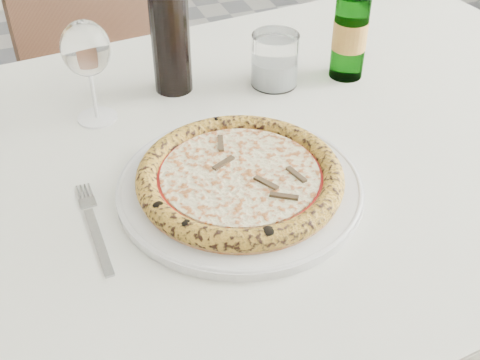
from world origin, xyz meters
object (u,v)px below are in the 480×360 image
(plate, at_px, (240,186))
(beer_bottle, at_px, (351,27))
(dining_table, at_px, (219,192))
(tumbler, at_px, (275,63))
(wine_bottle, at_px, (170,27))
(pizza, at_px, (240,177))
(chair_far, at_px, (104,61))
(wine_glass, at_px, (86,51))

(plate, relative_size, beer_bottle, 1.46)
(dining_table, distance_m, tumbler, 0.28)
(tumbler, xyz_separation_m, wine_bottle, (-0.18, 0.05, 0.08))
(pizza, relative_size, tumbler, 3.08)
(chair_far, distance_m, pizza, 0.97)
(pizza, height_order, wine_glass, wine_glass)
(plate, bearing_deg, dining_table, 90.00)
(chair_far, relative_size, beer_bottle, 3.75)
(beer_bottle, xyz_separation_m, wine_bottle, (-0.32, 0.07, 0.02))
(beer_bottle, bearing_deg, tumbler, 172.02)
(beer_bottle, height_order, wine_bottle, wine_bottle)
(chair_far, distance_m, wine_glass, 0.75)
(dining_table, distance_m, pizza, 0.15)
(plate, distance_m, beer_bottle, 0.42)
(plate, distance_m, pizza, 0.02)
(pizza, relative_size, wine_glass, 1.69)
(dining_table, xyz_separation_m, chair_far, (-0.06, 0.83, -0.14))
(chair_far, relative_size, pizza, 3.07)
(tumbler, distance_m, beer_bottle, 0.15)
(tumbler, relative_size, beer_bottle, 0.40)
(chair_far, height_order, plate, chair_far)
(dining_table, relative_size, chair_far, 1.81)
(chair_far, bearing_deg, tumbler, -70.52)
(chair_far, bearing_deg, beer_bottle, -61.01)
(dining_table, xyz_separation_m, wine_glass, (-0.16, 0.17, 0.21))
(chair_far, height_order, beer_bottle, beer_bottle)
(plate, xyz_separation_m, pizza, (-0.00, 0.00, 0.02))
(dining_table, bearing_deg, chair_far, 93.84)
(plate, xyz_separation_m, wine_bottle, (-0.01, 0.33, 0.11))
(dining_table, distance_m, plate, 0.13)
(dining_table, height_order, wine_bottle, wine_bottle)
(wine_glass, bearing_deg, tumbler, 0.79)
(beer_bottle, bearing_deg, wine_bottle, 167.87)
(wine_bottle, bearing_deg, beer_bottle, -12.13)
(wine_bottle, bearing_deg, plate, -88.84)
(chair_far, bearing_deg, wine_glass, -99.03)
(pizza, distance_m, wine_bottle, 0.34)
(plate, height_order, tumbler, tumbler)
(dining_table, height_order, chair_far, chair_far)
(wine_bottle, bearing_deg, pizza, -88.85)
(beer_bottle, distance_m, wine_bottle, 0.33)
(wine_glass, height_order, wine_bottle, wine_bottle)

